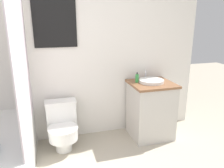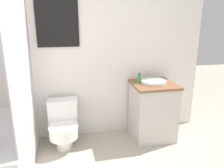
# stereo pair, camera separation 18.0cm
# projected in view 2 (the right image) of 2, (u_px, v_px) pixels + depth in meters

# --- Properties ---
(wall_back) EXTENTS (3.56, 0.07, 2.50)m
(wall_back) POSITION_uv_depth(u_px,v_px,m) (78.00, 48.00, 2.92)
(wall_back) COLOR white
(wall_back) RESTS_ON ground_plane
(shower_area) EXTENTS (0.69, 1.31, 1.98)m
(shower_area) POSITION_uv_depth(u_px,v_px,m) (0.00, 147.00, 2.36)
(shower_area) COLOR white
(shower_area) RESTS_ON ground_plane
(toilet) EXTENTS (0.40, 0.52, 0.61)m
(toilet) POSITION_uv_depth(u_px,v_px,m) (63.00, 124.00, 2.87)
(toilet) COLOR white
(toilet) RESTS_ON ground_plane
(vanity) EXTENTS (0.59, 0.55, 0.80)m
(vanity) POSITION_uv_depth(u_px,v_px,m) (152.00, 111.00, 3.06)
(vanity) COLOR beige
(vanity) RESTS_ON ground_plane
(sink) EXTENTS (0.34, 0.38, 0.13)m
(sink) POSITION_uv_depth(u_px,v_px,m) (153.00, 82.00, 2.96)
(sink) COLOR white
(sink) RESTS_ON vanity
(soap_bottle) EXTENTS (0.05, 0.05, 0.14)m
(soap_bottle) POSITION_uv_depth(u_px,v_px,m) (139.00, 79.00, 2.97)
(soap_bottle) COLOR green
(soap_bottle) RESTS_ON vanity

